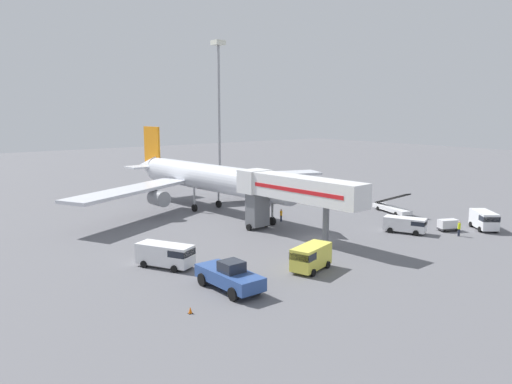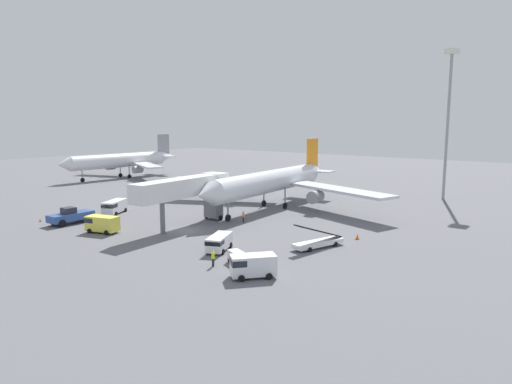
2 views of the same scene
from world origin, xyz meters
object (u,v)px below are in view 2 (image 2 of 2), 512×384
at_px(service_van_mid_center, 102,223).
at_px(jet_bridge, 188,189).
at_px(service_van_outer_left, 114,206).
at_px(belt_loader_truck, 318,242).
at_px(service_van_outer_right, 252,265).
at_px(service_van_rear_right, 219,242).
at_px(airplane_background, 123,161).
at_px(pushback_tug, 71,216).
at_px(airplane_at_gate, 273,181).
at_px(baggage_cart_rear_left, 237,257).
at_px(ground_crew_worker_foreground, 243,217).
at_px(ground_crew_worker_midground, 213,258).
at_px(safety_cone_bravo, 40,220).
at_px(safety_cone_alpha, 357,236).
at_px(apron_light_mast, 449,98).

bearing_deg(service_van_mid_center, jet_bridge, 56.97).
bearing_deg(service_van_outer_left, belt_loader_truck, 4.37).
relative_size(service_van_outer_right, service_van_rear_right, 0.90).
bearing_deg(airplane_background, pushback_tug, -43.57).
bearing_deg(belt_loader_truck, service_van_rear_right, -134.96).
xyz_separation_m(airplane_at_gate, pushback_tug, (-16.77, -29.71, -3.68)).
bearing_deg(baggage_cart_rear_left, ground_crew_worker_foreground, 127.67).
bearing_deg(service_van_outer_right, ground_crew_worker_midground, 178.22).
xyz_separation_m(pushback_tug, safety_cone_bravo, (-5.09, -2.25, -0.93)).
distance_m(pushback_tug, safety_cone_alpha, 42.96).
bearing_deg(pushback_tug, service_van_outer_right, -3.22).
relative_size(jet_bridge, ground_crew_worker_foreground, 10.62).
distance_m(pushback_tug, service_van_outer_right, 37.28).
relative_size(ground_crew_worker_foreground, airplane_background, 0.05).
relative_size(service_van_outer_right, apron_light_mast, 0.16).
height_order(pushback_tug, service_van_outer_left, pushback_tug).
height_order(safety_cone_bravo, apron_light_mast, apron_light_mast).
bearing_deg(service_van_outer_right, airplane_at_gate, 122.75).
relative_size(pushback_tug, baggage_cart_rear_left, 2.62).
relative_size(jet_bridge, ground_crew_worker_midground, 9.94).
bearing_deg(airplane_background, airplane_at_gate, -10.11).
height_order(service_van_rear_right, airplane_background, airplane_background).
relative_size(pushback_tug, service_van_rear_right, 1.29).
distance_m(service_van_mid_center, safety_cone_bravo, 14.08).
distance_m(service_van_outer_left, safety_cone_bravo, 11.63).
distance_m(service_van_outer_right, safety_cone_alpha, 20.56).
xyz_separation_m(service_van_mid_center, apron_light_mast, (29.33, 59.11, 18.62)).
distance_m(service_van_outer_right, ground_crew_worker_foreground, 25.57).
bearing_deg(service_van_outer_left, safety_cone_bravo, -109.37).
height_order(jet_bridge, airplane_background, airplane_background).
relative_size(service_van_rear_right, airplane_background, 0.14).
xyz_separation_m(jet_bridge, service_van_mid_center, (-6.74, -10.37, -4.23)).
xyz_separation_m(service_van_rear_right, safety_cone_bravo, (-33.23, -5.15, -0.85)).
bearing_deg(airplane_at_gate, safety_cone_alpha, -27.19).
relative_size(service_van_rear_right, ground_crew_worker_midground, 2.89).
relative_size(service_van_outer_right, baggage_cart_rear_left, 1.83).
relative_size(pushback_tug, safety_cone_bravo, 13.43).
bearing_deg(pushback_tug, service_van_outer_left, 98.20).
height_order(jet_bridge, baggage_cart_rear_left, jet_bridge).
height_order(belt_loader_truck, safety_cone_bravo, belt_loader_truck).
height_order(service_van_outer_right, baggage_cart_rear_left, service_van_outer_right).
bearing_deg(jet_bridge, service_van_rear_right, -29.23).
distance_m(safety_cone_bravo, airplane_background, 56.66).
xyz_separation_m(safety_cone_bravo, apron_light_mast, (43.25, 60.92, 19.70)).
distance_m(service_van_outer_right, apron_light_mast, 63.56).
distance_m(service_van_rear_right, safety_cone_bravo, 33.64).
height_order(service_van_outer_right, service_van_rear_right, service_van_outer_right).
bearing_deg(service_van_outer_left, service_van_outer_right, -15.64).
relative_size(pushback_tug, apron_light_mast, 0.23).
relative_size(pushback_tug, service_van_mid_center, 1.36).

